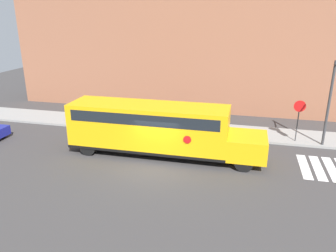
{
  "coord_description": "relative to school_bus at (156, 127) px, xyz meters",
  "views": [
    {
      "loc": [
        4.65,
        -15.88,
        8.1
      ],
      "look_at": [
        0.25,
        2.18,
        1.69
      ],
      "focal_mm": 35.0,
      "sensor_mm": 36.0,
      "label": 1
    }
  ],
  "objects": [
    {
      "name": "ground_plane",
      "position": [
        0.38,
        -1.68,
        -1.76
      ],
      "size": [
        60.0,
        60.0,
        0.0
      ],
      "primitive_type": "plane",
      "color": "#3A3838"
    },
    {
      "name": "sidewalk_strip",
      "position": [
        0.38,
        4.82,
        -1.68
      ],
      "size": [
        44.0,
        3.0,
        0.15
      ],
      "color": "gray",
      "rests_on": "ground"
    },
    {
      "name": "building_backdrop",
      "position": [
        0.38,
        11.32,
        3.56
      ],
      "size": [
        32.0,
        4.0,
        10.63
      ],
      "color": "#935B42",
      "rests_on": "ground"
    },
    {
      "name": "crosswalk_stripes",
      "position": [
        9.92,
        0.32,
        -1.75
      ],
      "size": [
        3.3,
        3.2,
        0.01
      ],
      "color": "white",
      "rests_on": "ground"
    },
    {
      "name": "school_bus",
      "position": [
        0.0,
        0.0,
        0.0
      ],
      "size": [
        11.53,
        2.57,
        3.07
      ],
      "color": "#EAA80F",
      "rests_on": "ground"
    },
    {
      "name": "stop_sign",
      "position": [
        8.42,
        3.9,
        0.18
      ],
      "size": [
        0.74,
        0.1,
        2.9
      ],
      "color": "#38383A",
      "rests_on": "ground"
    },
    {
      "name": "traffic_light",
      "position": [
        10.03,
        2.77,
        1.85
      ],
      "size": [
        0.28,
        2.83,
        5.49
      ],
      "color": "#38383A",
      "rests_on": "ground"
    }
  ]
}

